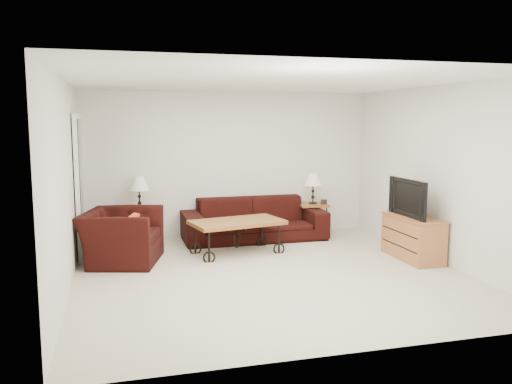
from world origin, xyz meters
TOP-DOWN VIEW (x-y plane):
  - ground at (0.00, 0.00)m, footprint 5.00×5.00m
  - wall_back at (0.00, 2.50)m, footprint 5.00×0.02m
  - wall_front at (0.00, -2.50)m, footprint 5.00×0.02m
  - wall_left at (-2.50, 0.00)m, footprint 0.02×5.00m
  - wall_right at (2.50, 0.00)m, footprint 0.02×5.00m
  - ceiling at (0.00, 0.00)m, footprint 5.00×5.00m
  - doorway at (-2.47, 1.65)m, footprint 0.08×0.94m
  - sofa at (0.32, 2.02)m, footprint 2.41×0.94m
  - side_table_left at (-1.57, 2.20)m, footprint 0.58×0.58m
  - side_table_right at (1.45, 2.20)m, footprint 0.55×0.55m
  - lamp_left at (-1.57, 2.20)m, footprint 0.36×0.36m
  - lamp_right at (1.45, 2.20)m, footprint 0.34×0.34m
  - photo_frame_left at (-1.72, 2.05)m, footprint 0.11×0.02m
  - photo_frame_right at (1.60, 2.05)m, footprint 0.11×0.05m
  - coffee_table at (-0.17, 1.16)m, footprint 1.49×1.00m
  - armchair at (-1.88, 1.09)m, footprint 1.27×1.37m
  - throw_pillow at (-1.72, 1.04)m, footprint 0.18×0.35m
  - tv_stand at (2.23, 0.18)m, footprint 0.44×1.06m
  - television at (2.21, 0.18)m, footprint 0.12×0.95m
  - backpack at (1.16, 1.90)m, footprint 0.36×0.31m

SIDE VIEW (x-z plane):
  - ground at x=0.00m, z-range 0.00..0.00m
  - backpack at x=1.16m, z-range 0.00..0.40m
  - coffee_table at x=-0.17m, z-range 0.00..0.51m
  - side_table_right at x=1.45m, z-range 0.00..0.55m
  - side_table_left at x=-1.57m, z-range 0.00..0.56m
  - tv_stand at x=2.23m, z-range 0.00..0.63m
  - sofa at x=0.32m, z-range 0.00..0.70m
  - armchair at x=-1.88m, z-range 0.00..0.75m
  - throw_pillow at x=-1.72m, z-range 0.35..0.69m
  - photo_frame_right at x=1.60m, z-range 0.55..0.64m
  - photo_frame_left at x=-1.72m, z-range 0.56..0.65m
  - lamp_right at x=1.45m, z-range 0.55..1.09m
  - lamp_left at x=-1.57m, z-range 0.56..1.11m
  - television at x=2.21m, z-range 0.63..1.18m
  - doorway at x=-2.47m, z-range 0.00..2.04m
  - wall_back at x=0.00m, z-range 0.00..2.50m
  - wall_front at x=0.00m, z-range 0.00..2.50m
  - wall_left at x=-2.50m, z-range 0.00..2.50m
  - wall_right at x=2.50m, z-range 0.00..2.50m
  - ceiling at x=0.00m, z-range 2.50..2.50m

